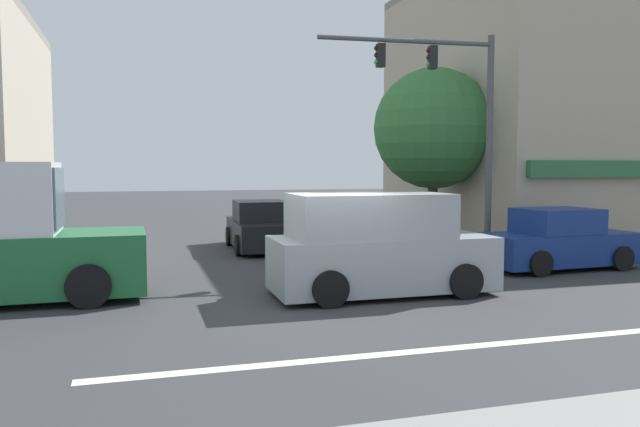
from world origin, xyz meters
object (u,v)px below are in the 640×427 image
sedan_waiting_far (260,228)px  sedan_parked_curbside (559,242)px  street_tree (434,129)px  traffic_light_mast (456,110)px  van_approaching_near (378,247)px

sedan_waiting_far → sedan_parked_curbside: (6.76, -5.93, 0.00)m
street_tree → traffic_light_mast: (-1.07, -3.45, 0.27)m
van_approaching_near → sedan_parked_curbside: (5.76, 1.75, -0.29)m
traffic_light_mast → sedan_parked_curbside: 4.37m
street_tree → sedan_parked_curbside: (1.19, -4.87, -3.19)m
sedan_parked_curbside → traffic_light_mast: bearing=147.8°
traffic_light_mast → van_approaching_near: bearing=-137.9°
street_tree → sedan_waiting_far: (-5.58, 1.06, -3.19)m
street_tree → van_approaching_near: size_ratio=1.28×
street_tree → sedan_waiting_far: 6.51m
sedan_waiting_far → sedan_parked_curbside: size_ratio=0.99×
van_approaching_near → street_tree: bearing=55.3°
sedan_waiting_far → van_approaching_near: bearing=-82.6°
traffic_light_mast → sedan_waiting_far: bearing=135.0°
van_approaching_near → sedan_parked_curbside: 6.03m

